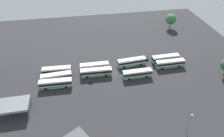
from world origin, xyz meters
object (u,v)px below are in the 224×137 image
Objects in this scene: bus_row0_slot1 at (56,77)px; bus_row3_slot2 at (166,58)px; bus_row0_slot0 at (56,83)px; bus_row1_slot2 at (94,67)px; lamp_post_mid_lot at (189,123)px; bus_row2_slot0 at (137,74)px; maintenance_shelter at (12,104)px; bus_row3_slot1 at (170,63)px; bus_row1_slot1 at (96,72)px; bus_row2_slot2 at (132,62)px; bus_row0_slot2 at (57,71)px; tree_west_edge at (171,19)px.

bus_row0_slot1 is 47.62m from bus_row3_slot2.
bus_row0_slot0 and bus_row1_slot2 have the same top height.
lamp_post_mid_lot is (23.89, -36.46, 2.68)m from bus_row1_slot2.
bus_row0_slot1 is at bearing -174.00° from bus_row3_slot2.
bus_row2_slot0 is 46.59m from maintenance_shelter.
bus_row3_slot1 is 1.55× the size of lamp_post_mid_lot.
bus_row3_slot2 is at bearing 17.88° from maintenance_shelter.
bus_row3_slot1 is at bearing -83.29° from bus_row3_slot2.
lamp_post_mid_lot is (-8.42, -33.13, 2.67)m from bus_row3_slot1.
lamp_post_mid_lot is (23.62, -32.62, 2.67)m from bus_row1_slot1.
bus_row0_slot1 is 0.96× the size of bus_row2_slot2.
bus_row3_slot2 is at bearing 1.21° from bus_row1_slot2.
bus_row1_slot1 and bus_row3_slot2 have the same top height.
bus_row0_slot0 is 48.24m from bus_row3_slot1.
bus_row1_slot1 is at bearing -171.87° from bus_row3_slot2.
lamp_post_mid_lot is at bearing -56.76° from bus_row1_slot2.
bus_row0_slot2 is at bearing 55.06° from maintenance_shelter.
bus_row0_slot2 is 53.75m from lamp_post_mid_lot.
bus_row2_slot0 is (32.01, -3.46, 0.00)m from bus_row0_slot1.
bus_row2_slot0 is at bearing -6.16° from bus_row0_slot1.
bus_row0_slot2 is at bearing 166.58° from bus_row1_slot1.
bus_row0_slot0 is at bearing -92.42° from bus_row0_slot1.
bus_row0_slot1 is 1.00× the size of bus_row2_slot0.
tree_west_edge is (63.17, 41.47, 3.67)m from bus_row0_slot0.
bus_row2_slot2 is at bearing 2.35° from bus_row1_slot2.
tree_west_edge is (63.06, 33.35, 3.67)m from bus_row0_slot2.
tree_west_edge is at bearing 52.95° from bus_row2_slot0.
bus_row0_slot2 is (0.11, 8.13, -0.00)m from bus_row0_slot0.
bus_row0_slot2 and bus_row1_slot2 have the same top height.
bus_row1_slot1 and bus_row2_slot2 have the same top height.
bus_row0_slot0 is 1.17× the size of maintenance_shelter.
bus_row1_slot2 is at bearing 93.99° from bus_row1_slot1.
bus_row0_slot0 is at bearing -179.24° from bus_row2_slot0.
bus_row0_slot2 is (-0.05, 4.24, -0.00)m from bus_row0_slot1.
bus_row1_slot1 is 1.56× the size of lamp_post_mid_lot.
bus_row0_slot2 is 47.42m from bus_row3_slot2.
tree_west_edge reaches higher than bus_row1_slot2.
bus_row3_slot1 is (32.31, -3.33, 0.00)m from bus_row1_slot2.
bus_row2_slot2 is (31.92, 0.72, 0.00)m from bus_row0_slot2.
bus_row3_slot1 is (15.96, -4.00, 0.00)m from bus_row2_slot2.
bus_row0_slot1 is 1.42× the size of tree_west_edge.
bus_row2_slot0 is (32.06, -7.70, 0.00)m from bus_row0_slot2.
bus_row0_slot2 is at bearing -178.70° from bus_row2_slot2.
lamp_post_mid_lot is (39.57, -28.28, 2.67)m from bus_row0_slot0.
bus_row0_slot1 is 0.95× the size of bus_row1_slot1.
bus_row1_slot2 is 58.11m from tree_west_edge.
bus_row2_slot2 is 49.15m from maintenance_shelter.
bus_row1_slot2 and bus_row3_slot1 have the same top height.
bus_row0_slot0 is at bearing 144.45° from lamp_post_mid_lot.
bus_row1_slot2 is at bearing -177.65° from bus_row2_slot2.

